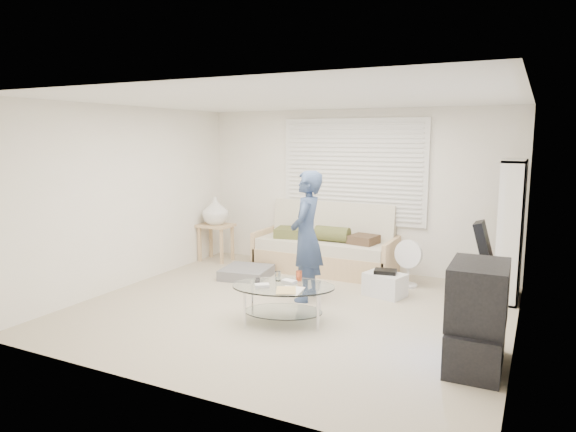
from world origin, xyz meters
The scene contains 13 objects.
ground centered at (0.00, 0.00, 0.00)m, with size 5.00×5.00×0.00m, color tan.
room_shell centered at (0.00, 0.48, 1.63)m, with size 5.02×4.52×2.51m.
window_blinds centered at (0.00, 2.20, 1.55)m, with size 2.32×0.08×1.62m.
futon_sofa centered at (-0.31, 1.88, 0.35)m, with size 2.17×0.87×1.06m.
grey_floor_pillow centered at (-1.21, 0.99, 0.08)m, with size 0.67×0.67×0.15m, color slate.
side_table centered at (-2.22, 1.68, 0.81)m, with size 0.55×0.44×1.09m.
bookshelf centered at (2.32, 1.62, 0.90)m, with size 0.28×0.76×1.80m.
guitar_case centered at (2.07, 1.52, 0.44)m, with size 0.40×0.37×0.98m.
floor_fan centered at (1.05, 1.61, 0.39)m, with size 0.42×0.27×0.67m.
storage_bin centered at (0.88, 1.04, 0.16)m, with size 0.58×0.48×0.35m.
tv_unit centered at (2.20, -0.64, 0.47)m, with size 0.51×0.89×0.96m.
coffee_table centered at (0.12, -0.43, 0.34)m, with size 1.34×1.09×0.55m.
standing_person centered at (0.01, 0.45, 0.83)m, with size 0.61×0.40×1.66m, color navy.
Camera 1 is at (2.64, -5.38, 2.08)m, focal length 32.00 mm.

